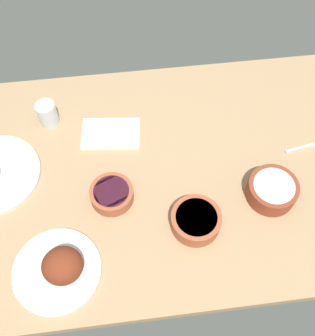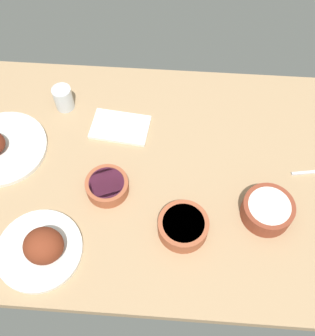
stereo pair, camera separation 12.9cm
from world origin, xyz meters
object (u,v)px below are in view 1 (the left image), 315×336
(bowl_potatoes, at_px, (196,220))
(bowl_onions, at_px, (112,194))
(plate_near_viewer, at_px, (60,268))
(water_tumbler, at_px, (47,114))
(bowl_cream, at_px, (272,190))
(folded_napkin, at_px, (111,134))
(fork_loose, at_px, (310,146))

(bowl_potatoes, distance_m, bowl_onions, 0.27)
(plate_near_viewer, distance_m, water_tumbler, 0.54)
(bowl_cream, height_order, folded_napkin, bowl_cream)
(bowl_potatoes, relative_size, fork_loose, 0.83)
(water_tumbler, distance_m, fork_loose, 0.90)
(plate_near_viewer, height_order, folded_napkin, plate_near_viewer)
(bowl_cream, xyz_separation_m, bowl_onions, (0.49, -0.05, -0.01))
(bowl_potatoes, bearing_deg, fork_loose, -151.79)
(bowl_cream, relative_size, water_tumbler, 1.75)
(bowl_cream, distance_m, folded_napkin, 0.56)
(fork_loose, bearing_deg, bowl_potatoes, 18.22)
(plate_near_viewer, height_order, bowl_onions, plate_near_viewer)
(bowl_cream, xyz_separation_m, water_tumbler, (0.69, -0.38, 0.01))
(bowl_onions, distance_m, folded_napkin, 0.24)
(water_tumbler, bearing_deg, bowl_onions, 121.18)
(bowl_potatoes, xyz_separation_m, fork_loose, (-0.43, -0.23, -0.03))
(water_tumbler, bearing_deg, folded_napkin, 158.09)
(bowl_potatoes, xyz_separation_m, folded_napkin, (0.23, -0.36, -0.02))
(bowl_onions, relative_size, fork_loose, 0.74)
(bowl_potatoes, height_order, folded_napkin, bowl_potatoes)
(fork_loose, bearing_deg, water_tumbler, -23.76)
(folded_napkin, distance_m, fork_loose, 0.67)
(water_tumbler, distance_m, folded_napkin, 0.23)
(fork_loose, bearing_deg, plate_near_viewer, 11.66)
(folded_napkin, relative_size, fork_loose, 1.09)
(plate_near_viewer, height_order, bowl_potatoes, plate_near_viewer)
(plate_near_viewer, relative_size, bowl_cream, 1.63)
(bowl_potatoes, bearing_deg, water_tumbler, -45.46)
(bowl_cream, height_order, fork_loose, bowl_cream)
(water_tumbler, bearing_deg, plate_near_viewer, 94.33)
(bowl_potatoes, bearing_deg, bowl_cream, -164.65)
(water_tumbler, height_order, folded_napkin, water_tumbler)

